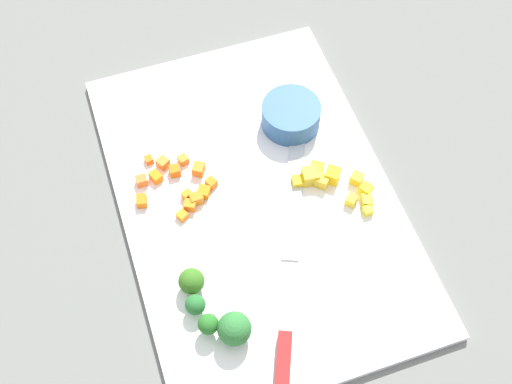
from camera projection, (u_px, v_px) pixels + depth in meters
The scene contains 32 objects.
ground_plane at pixel (256, 200), 0.91m from camera, with size 4.00×4.00×0.00m, color slate.
cutting_board at pixel (256, 198), 0.90m from camera, with size 0.54×0.36×0.01m, color white.
prep_bowl at pixel (291, 115), 0.95m from camera, with size 0.08×0.08×0.04m, color #2D588B.
chef_knife at pixel (287, 298), 0.82m from camera, with size 0.35×0.17×0.02m.
carrot_dice_0 at pixel (183, 217), 0.88m from camera, with size 0.01×0.01×0.01m, color orange.
carrot_dice_1 at pixel (183, 160), 0.92m from camera, with size 0.01×0.01×0.01m, color orange.
carrot_dice_2 at pixel (204, 192), 0.90m from camera, with size 0.02×0.02×0.01m, color orange.
carrot_dice_3 at pixel (199, 169), 0.91m from camera, with size 0.02×0.02×0.02m, color orange.
carrot_dice_4 at pixel (142, 181), 0.90m from camera, with size 0.01×0.01×0.01m, color orange.
carrot_dice_5 at pixel (149, 160), 0.92m from camera, with size 0.01×0.01×0.01m, color orange.
carrot_dice_6 at pixel (187, 195), 0.89m from camera, with size 0.01×0.01×0.01m, color orange.
carrot_dice_7 at pixel (142, 201), 0.89m from camera, with size 0.01×0.02×0.01m, color orange.
carrot_dice_8 at pixel (211, 183), 0.90m from camera, with size 0.01×0.01×0.01m, color orange.
carrot_dice_9 at pixel (190, 205), 0.88m from camera, with size 0.02×0.01×0.01m, color orange.
carrot_dice_10 at pixel (163, 163), 0.92m from camera, with size 0.01×0.01×0.01m, color orange.
carrot_dice_11 at pixel (196, 199), 0.89m from camera, with size 0.02×0.01×0.02m, color orange.
carrot_dice_12 at pixel (156, 177), 0.91m from camera, with size 0.01×0.02×0.01m, color orange.
carrot_dice_13 at pixel (175, 171), 0.91m from camera, with size 0.01×0.01×0.01m, color orange.
pepper_dice_0 at pixel (317, 170), 0.91m from camera, with size 0.02×0.02×0.02m, color yellow.
pepper_dice_1 at pixel (332, 175), 0.90m from camera, with size 0.02×0.02×0.02m, color yellow.
pepper_dice_2 at pixel (367, 201), 0.89m from camera, with size 0.01×0.02×0.01m, color yellow.
pepper_dice_3 at pixel (297, 179), 0.91m from camera, with size 0.02×0.02×0.01m, color yellow.
pepper_dice_4 at pixel (310, 176), 0.90m from camera, with size 0.02×0.02×0.02m, color yellow.
pepper_dice_5 at pixel (322, 181), 0.90m from camera, with size 0.01×0.02×0.02m, color yellow.
pepper_dice_6 at pixel (357, 179), 0.90m from camera, with size 0.02×0.02×0.02m, color yellow.
pepper_dice_7 at pixel (366, 189), 0.90m from camera, with size 0.02×0.01×0.02m, color yellow.
pepper_dice_8 at pixel (351, 200), 0.89m from camera, with size 0.01×0.01×0.01m, color yellow.
pepper_dice_9 at pixel (368, 211), 0.88m from camera, with size 0.01×0.01×0.01m, color yellow.
broccoli_floret_0 at pixel (195, 305), 0.80m from camera, with size 0.03×0.03×0.03m.
broccoli_floret_1 at pixel (191, 281), 0.81m from camera, with size 0.03×0.03×0.04m.
broccoli_floret_2 at pixel (234, 329), 0.78m from camera, with size 0.04×0.04×0.04m.
broccoli_floret_3 at pixel (208, 324), 0.78m from camera, with size 0.03×0.03×0.04m.
Camera 1 is at (0.43, -0.15, 0.79)m, focal length 46.43 mm.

